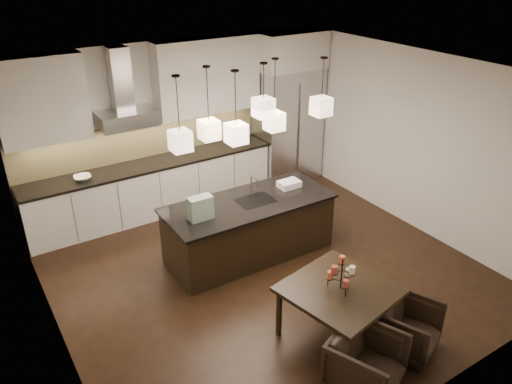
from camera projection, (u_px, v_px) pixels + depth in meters
floor at (264, 270)px, 7.11m from camera, size 5.50×5.50×0.02m
ceiling at (265, 72)px, 5.85m from camera, size 5.50×5.50×0.02m
wall_back at (176, 123)px, 8.56m from camera, size 5.50×0.02×2.80m
wall_front at (437, 293)px, 4.40m from camera, size 5.50×0.02×2.80m
wall_left at (42, 242)px, 5.15m from camera, size 0.02×5.50×2.80m
wall_right at (411, 140)px, 7.82m from camera, size 0.02×5.50×2.80m
refrigerator at (287, 126)px, 9.43m from camera, size 1.20×0.72×2.15m
fridge_panel at (289, 50)px, 8.81m from camera, size 1.26×0.72×0.65m
lower_cabinets at (154, 189)px, 8.44m from camera, size 4.21×0.62×0.88m
countertop at (151, 164)px, 8.23m from camera, size 4.21×0.66×0.04m
backsplash at (143, 139)px, 8.31m from camera, size 4.21×0.02×0.63m
upper_cab_left at (41, 100)px, 7.06m from camera, size 1.25×0.35×1.25m
upper_cab_right at (207, 76)px, 8.34m from camera, size 1.85×0.35×1.25m
hood_canopy at (127, 119)px, 7.76m from camera, size 0.90×0.52×0.24m
hood_chimney at (120, 79)px, 7.58m from camera, size 0.30×0.28×0.96m
fruit_bowl at (82, 178)px, 7.63m from camera, size 0.28×0.28×0.06m
island_body at (249, 229)px, 7.29m from camera, size 2.39×0.98×0.84m
island_top at (249, 203)px, 7.10m from camera, size 2.47×1.06×0.04m
faucet at (251, 186)px, 7.12m from camera, size 0.10×0.23×0.36m
tote_bag at (200, 208)px, 6.57m from camera, size 0.33×0.17×0.32m
food_container at (289, 184)px, 7.50m from camera, size 0.33×0.23×0.10m
dining_table at (338, 312)px, 5.77m from camera, size 1.32×1.32×0.68m
candelabra at (342, 274)px, 5.53m from camera, size 0.38×0.38×0.40m
candle_a at (348, 272)px, 5.63m from camera, size 0.08×0.08×0.09m
candle_b at (330, 275)px, 5.58m from camera, size 0.08×0.08×0.09m
candle_c at (346, 284)px, 5.44m from camera, size 0.08×0.08×0.09m
candle_d at (342, 260)px, 5.60m from camera, size 0.08×0.08×0.09m
candle_e at (334, 270)px, 5.43m from camera, size 0.08×0.08×0.09m
candle_f at (352, 270)px, 5.42m from camera, size 0.08×0.08×0.09m
armchair_left at (366, 363)px, 5.10m from camera, size 0.90×0.91×0.64m
armchair_right at (408, 327)px, 5.60m from camera, size 0.84×0.85×0.60m
pendant_a at (180, 141)px, 6.13m from camera, size 0.24×0.24×0.26m
pendant_b at (209, 130)px, 6.57m from camera, size 0.24×0.24×0.26m
pendant_c at (263, 107)px, 6.64m from camera, size 0.24×0.24×0.26m
pendant_d at (274, 121)px, 7.02m from camera, size 0.24×0.24×0.26m
pendant_e at (321, 106)px, 6.99m from camera, size 0.24×0.24×0.26m
pendant_f at (236, 133)px, 6.36m from camera, size 0.24×0.24×0.26m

